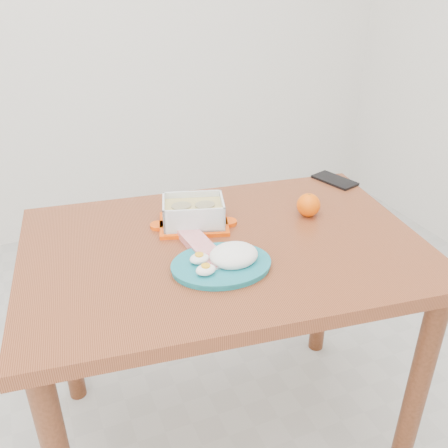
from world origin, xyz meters
name	(u,v)px	position (x,y,z in m)	size (l,w,h in m)	color
dining_table	(224,277)	(0.09, 0.12, 0.64)	(1.16, 0.85, 0.75)	brown
food_container	(193,213)	(0.05, 0.25, 0.79)	(0.23, 0.20, 0.08)	#FF4F07
orange_fruit	(308,205)	(0.39, 0.18, 0.79)	(0.07, 0.07, 0.07)	#FF3F05
rice_plate	(225,260)	(0.05, 0.02, 0.77)	(0.28, 0.28, 0.07)	#177480
candy_bar	(202,248)	(0.02, 0.11, 0.76)	(0.23, 0.06, 0.02)	red
smartphone	(335,180)	(0.61, 0.36, 0.75)	(0.08, 0.15, 0.01)	black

